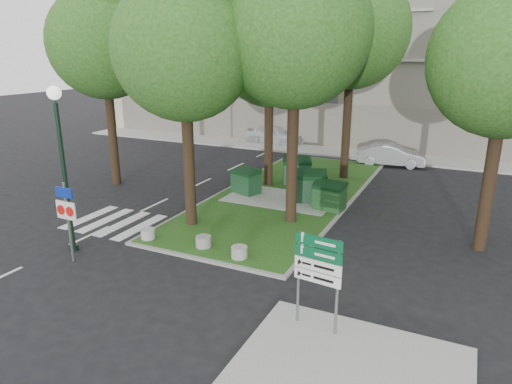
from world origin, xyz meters
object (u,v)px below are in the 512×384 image
Objects in this scene: dumpster_c at (310,186)px; car_silver at (391,155)px; bollard_left at (148,234)px; street_lamp at (61,151)px; dumpster_a at (246,181)px; tree_median_far at (355,18)px; tree_median_near_left at (186,35)px; tree_median_mid at (272,46)px; tree_street_left at (105,32)px; litter_bin at (342,194)px; bollard_right at (239,252)px; dumpster_d at (329,196)px; dumpster_b at (297,171)px; traffic_sign_pole at (67,212)px; car_white at (274,134)px; tree_median_near_right at (298,15)px; bollard_mid at (203,241)px; directional_sign at (318,268)px.

car_silver is at bearing 57.12° from dumpster_c.
street_lamp reaches higher than bollard_left.
tree_median_far is at bearing 73.47° from dumpster_a.
tree_median_near_left is 6.53m from tree_median_mid.
tree_median_mid is at bearing 138.74° from car_silver.
tree_street_left is 21.18× the size of bollard_left.
bollard_right is at bearing -101.48° from litter_bin.
dumpster_d is at bearing 2.54° from tree_street_left.
street_lamp is 19.55m from car_silver.
tree_median_far is at bearing 69.21° from bollard_left.
car_silver reaches higher than bollard_left.
tree_median_far reaches higher than street_lamp.
dumpster_b is (1.14, 0.86, -6.21)m from tree_median_mid.
traffic_sign_pole reaches higher than dumpster_d.
car_white is (-4.30, 10.44, -6.23)m from tree_median_mid.
tree_median_near_left is at bearing -150.26° from tree_median_near_right.
traffic_sign_pole reaches higher than dumpster_b.
tree_median_near_right is 21.04× the size of bollard_right.
tree_median_mid reaches higher than dumpster_a.
litter_bin is (3.05, 7.12, 0.14)m from bollard_mid.
bollard_mid is (8.56, -5.32, -7.34)m from tree_street_left.
dumpster_b is 0.63× the size of traffic_sign_pole.
tree_street_left is at bearing 179.15° from dumpster_b.
directional_sign reaches higher than dumpster_a.
tree_median_near_left is 1.84× the size of street_lamp.
tree_median_far is 15.47m from street_lamp.
tree_street_left is 2.50× the size of car_white.
dumpster_a is (-3.46, 2.59, -7.27)m from tree_median_near_right.
bollard_left is 0.09× the size of street_lamp.
bollard_left is at bearing -124.09° from dumpster_d.
bollard_left is (-2.33, -9.42, -0.46)m from dumpster_b.
dumpster_d is at bearing 48.23° from street_lamp.
tree_median_far is (3.20, 3.00, 1.34)m from tree_median_mid.
street_lamp reaches higher than directional_sign.
tree_median_near_right reaches higher than dumpster_a.
street_lamp reaches higher than bollard_mid.
tree_median_near_right is at bearing 29.74° from tree_median_near_left.
bollard_right is 16.01m from car_silver.
tree_median_far is 22.97× the size of bollard_left.
dumpster_a is at bearing 163.71° from dumpster_c.
tree_median_far is 14.03m from bollard_mid.
dumpster_d reaches higher than car_silver.
directional_sign is at bearing -64.78° from tree_median_near_right.
tree_median_near_left is at bearing -161.06° from car_white.
car_white is (-5.44, 9.58, -0.02)m from dumpster_b.
tree_median_mid is 12.40m from traffic_sign_pole.
dumpster_d is at bearing 65.57° from tree_median_near_right.
tree_median_far is at bearing 68.72° from tree_median_near_left.
dumpster_d is 10.65m from traffic_sign_pole.
tree_median_mid is 6.37× the size of dumpster_a.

